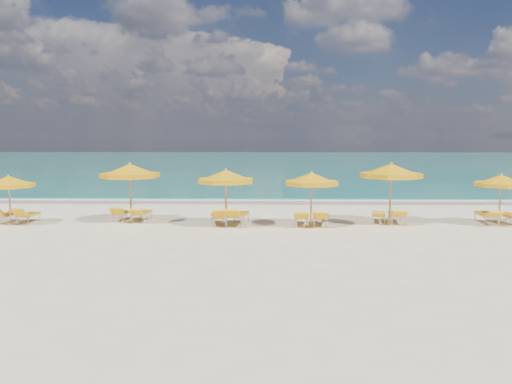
{
  "coord_description": "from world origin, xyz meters",
  "views": [
    {
      "loc": [
        0.51,
        -20.15,
        3.65
      ],
      "look_at": [
        0.0,
        1.5,
        1.2
      ],
      "focal_mm": 35.0,
      "sensor_mm": 36.0,
      "label": 1
    }
  ],
  "objects": [
    {
      "name": "lounger_5_left",
      "position": [
        9.66,
        0.62,
        0.22
      ],
      "size": [
        0.76,
        1.94,
        0.71
      ],
      "rotation": [
        0.0,
        0.0,
        -0.08
      ],
      "color": "#A5A8AD",
      "rests_on": "ground"
    },
    {
      "name": "ocean",
      "position": [
        0.0,
        48.0,
        0.0
      ],
      "size": [
        120.0,
        80.0,
        0.3
      ],
      "primitive_type": "cube",
      "color": "#126A5C",
      "rests_on": "ground"
    },
    {
      "name": "lounger_2_right",
      "position": [
        -0.73,
        0.08,
        0.25
      ],
      "size": [
        1.01,
        2.12,
        0.85
      ],
      "rotation": [
        0.0,
        0.0,
        -0.17
      ],
      "color": "#A5A8AD",
      "rests_on": "ground"
    },
    {
      "name": "umbrella_1",
      "position": [
        -5.26,
        0.55,
        2.16
      ],
      "size": [
        3.21,
        3.21,
        2.54
      ],
      "rotation": [
        0.0,
        0.0,
        0.34
      ],
      "color": "tan",
      "rests_on": "ground"
    },
    {
      "name": "umbrella_3",
      "position": [
        2.26,
        -0.23,
        1.91
      ],
      "size": [
        2.89,
        2.89,
        2.24
      ],
      "rotation": [
        0.0,
        0.0,
        0.39
      ],
      "color": "tan",
      "rests_on": "ground"
    },
    {
      "name": "wet_sand_band",
      "position": [
        0.0,
        7.4,
        0.0
      ],
      "size": [
        120.0,
        2.6,
        0.01
      ],
      "primitive_type": "cube",
      "color": "tan",
      "rests_on": "ground"
    },
    {
      "name": "lounger_5_right",
      "position": [
        10.57,
        0.54,
        0.22
      ],
      "size": [
        0.85,
        1.87,
        0.77
      ],
      "rotation": [
        0.0,
        0.0,
        0.15
      ],
      "color": "#A5A8AD",
      "rests_on": "ground"
    },
    {
      "name": "ground_plane",
      "position": [
        0.0,
        0.0,
        0.0
      ],
      "size": [
        120.0,
        120.0,
        0.0
      ],
      "primitive_type": "plane",
      "color": "beige"
    },
    {
      "name": "lounger_4_left",
      "position": [
        5.21,
        0.86,
        0.19
      ],
      "size": [
        0.85,
        1.74,
        0.61
      ],
      "rotation": [
        0.0,
        0.0,
        -0.2
      ],
      "color": "#A5A8AD",
      "rests_on": "ground"
    },
    {
      "name": "lounger_0_right",
      "position": [
        -9.59,
        0.36,
        0.2
      ],
      "size": [
        0.56,
        1.59,
        0.75
      ],
      "rotation": [
        0.0,
        0.0,
        -0.0
      ],
      "color": "#A5A8AD",
      "rests_on": "ground"
    },
    {
      "name": "lounger_4_right",
      "position": [
        5.96,
        0.69,
        0.22
      ],
      "size": [
        0.8,
        1.9,
        0.71
      ],
      "rotation": [
        0.0,
        0.0,
        -0.12
      ],
      "color": "#A5A8AD",
      "rests_on": "ground"
    },
    {
      "name": "umbrella_0",
      "position": [
        -10.05,
        -0.17,
        1.77
      ],
      "size": [
        2.48,
        2.48,
        2.07
      ],
      "rotation": [
        0.0,
        0.0,
        -0.24
      ],
      "color": "tan",
      "rests_on": "ground"
    },
    {
      "name": "lounger_1_left",
      "position": [
        -5.81,
        1.03,
        0.2
      ],
      "size": [
        0.59,
        1.64,
        0.71
      ],
      "rotation": [
        0.0,
        0.0,
        0.03
      ],
      "color": "#A5A8AD",
      "rests_on": "ground"
    },
    {
      "name": "lounger_1_right",
      "position": [
        -4.89,
        0.87,
        0.21
      ],
      "size": [
        0.66,
        1.77,
        0.7
      ],
      "rotation": [
        0.0,
        0.0,
        -0.05
      ],
      "color": "#A5A8AD",
      "rests_on": "ground"
    },
    {
      "name": "lounger_3_left",
      "position": [
        1.89,
        0.07,
        0.21
      ],
      "size": [
        0.64,
        1.78,
        0.72
      ],
      "rotation": [
        0.0,
        0.0,
        -0.04
      ],
      "color": "#A5A8AD",
      "rests_on": "ground"
    },
    {
      "name": "lounger_2_left",
      "position": [
        -1.53,
        0.15,
        0.21
      ],
      "size": [
        0.81,
        1.74,
        0.77
      ],
      "rotation": [
        0.0,
        0.0,
        0.16
      ],
      "color": "#A5A8AD",
      "rests_on": "ground"
    },
    {
      "name": "umbrella_2",
      "position": [
        -1.17,
        -0.25,
        2.0
      ],
      "size": [
        2.99,
        2.99,
        2.35
      ],
      "rotation": [
        0.0,
        0.0,
        -0.36
      ],
      "color": "tan",
      "rests_on": "ground"
    },
    {
      "name": "foam_line",
      "position": [
        0.0,
        8.2,
        0.0
      ],
      "size": [
        120.0,
        1.2,
        0.03
      ],
      "primitive_type": "cube",
      "color": "white",
      "rests_on": "ground"
    },
    {
      "name": "umbrella_5",
      "position": [
        10.03,
        0.32,
        1.81
      ],
      "size": [
        2.44,
        2.44,
        2.12
      ],
      "rotation": [
        0.0,
        0.0,
        -0.18
      ],
      "color": "tan",
      "rests_on": "ground"
    },
    {
      "name": "umbrella_4",
      "position": [
        5.59,
        0.44,
        2.19
      ],
      "size": [
        3.24,
        3.24,
        2.57
      ],
      "rotation": [
        0.0,
        0.0,
        -0.34
      ],
      "color": "tan",
      "rests_on": "ground"
    },
    {
      "name": "lounger_3_right",
      "position": [
        2.71,
        0.07,
        0.21
      ],
      "size": [
        0.87,
        1.79,
        0.74
      ],
      "rotation": [
        0.0,
        0.0,
        -0.19
      ],
      "color": "#A5A8AD",
      "rests_on": "ground"
    },
    {
      "name": "lounger_0_left",
      "position": [
        -10.47,
        0.39,
        0.22
      ],
      "size": [
        0.74,
        1.76,
        0.8
      ],
      "rotation": [
        0.0,
        0.0,
        -0.1
      ],
      "color": "#A5A8AD",
      "rests_on": "ground"
    },
    {
      "name": "whitecap_near",
      "position": [
        -6.0,
        17.0,
        0.0
      ],
      "size": [
        14.0,
        0.36,
        0.05
      ],
      "primitive_type": "cube",
      "color": "white",
      "rests_on": "ground"
    },
    {
      "name": "whitecap_far",
      "position": [
        8.0,
        24.0,
        0.0
      ],
      "size": [
        18.0,
        0.3,
        0.05
      ],
      "primitive_type": "cube",
      "color": "white",
      "rests_on": "ground"
    }
  ]
}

